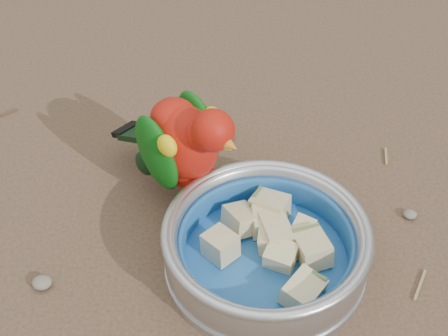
{
  "coord_description": "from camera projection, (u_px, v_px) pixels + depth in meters",
  "views": [
    {
      "loc": [
        -0.02,
        -0.41,
        0.59
      ],
      "look_at": [
        -0.01,
        0.15,
        0.08
      ],
      "focal_mm": 55.0,
      "sensor_mm": 36.0,
      "label": 1
    }
  ],
  "objects": [
    {
      "name": "ground",
      "position": [
        239.0,
        327.0,
        0.7
      ],
      "size": [
        60.0,
        60.0,
        0.0
      ],
      "primitive_type": "plane",
      "color": "brown"
    },
    {
      "name": "food_bowl",
      "position": [
        265.0,
        262.0,
        0.75
      ],
      "size": [
        0.22,
        0.22,
        0.02
      ],
      "primitive_type": "cylinder",
      "color": "#B2B2BA",
      "rests_on": "ground"
    },
    {
      "name": "bowl_wall",
      "position": [
        266.0,
        244.0,
        0.73
      ],
      "size": [
        0.22,
        0.22,
        0.04
      ],
      "primitive_type": null,
      "color": "#B2B2BA",
      "rests_on": "food_bowl"
    },
    {
      "name": "fruit_wedges",
      "position": [
        266.0,
        248.0,
        0.74
      ],
      "size": [
        0.13,
        0.13,
        0.03
      ],
      "primitive_type": null,
      "color": "#D0BC8A",
      "rests_on": "food_bowl"
    },
    {
      "name": "lory_parrot",
      "position": [
        186.0,
        151.0,
        0.79
      ],
      "size": [
        0.19,
        0.19,
        0.15
      ],
      "primitive_type": null,
      "rotation": [
        0.0,
        0.0,
        -2.37
      ],
      "color": "#A9140A",
      "rests_on": "ground"
    },
    {
      "name": "ground_debris",
      "position": [
        221.0,
        265.0,
        0.76
      ],
      "size": [
        0.9,
        0.8,
        0.01
      ],
      "primitive_type": null,
      "color": "#92764E",
      "rests_on": "ground"
    }
  ]
}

